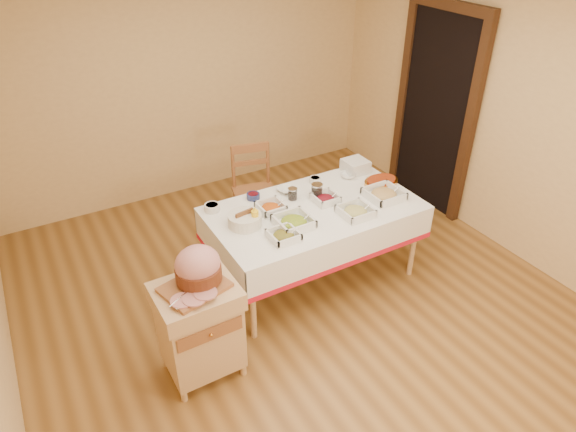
{
  "coord_description": "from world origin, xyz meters",
  "views": [
    {
      "loc": [
        -1.78,
        -2.87,
        3.06
      ],
      "look_at": [
        -0.02,
        0.2,
        0.83
      ],
      "focal_mm": 32.0,
      "sensor_mm": 36.0,
      "label": 1
    }
  ],
  "objects_px": {
    "dining_chair": "(254,190)",
    "plate_stack": "(355,166)",
    "mustard_bottle": "(255,218)",
    "brass_platter": "(381,181)",
    "ham_on_board": "(198,269)",
    "preserve_jar_left": "(293,194)",
    "bread_basket": "(245,220)",
    "butcher_cart": "(200,326)",
    "preserve_jar_right": "(317,191)",
    "dining_table": "(314,223)"
  },
  "relations": [
    {
      "from": "butcher_cart",
      "to": "bread_basket",
      "type": "bearing_deg",
      "value": 41.85
    },
    {
      "from": "butcher_cart",
      "to": "ham_on_board",
      "type": "relative_size",
      "value": 1.78
    },
    {
      "from": "preserve_jar_left",
      "to": "mustard_bottle",
      "type": "height_order",
      "value": "mustard_bottle"
    },
    {
      "from": "dining_chair",
      "to": "preserve_jar_right",
      "type": "bearing_deg",
      "value": -75.32
    },
    {
      "from": "plate_stack",
      "to": "butcher_cart",
      "type": "bearing_deg",
      "value": -155.4
    },
    {
      "from": "ham_on_board",
      "to": "mustard_bottle",
      "type": "height_order",
      "value": "ham_on_board"
    },
    {
      "from": "dining_chair",
      "to": "bread_basket",
      "type": "relative_size",
      "value": 3.4
    },
    {
      "from": "mustard_bottle",
      "to": "bread_basket",
      "type": "bearing_deg",
      "value": 138.39
    },
    {
      "from": "plate_stack",
      "to": "bread_basket",
      "type": "bearing_deg",
      "value": -166.33
    },
    {
      "from": "dining_table",
      "to": "preserve_jar_left",
      "type": "distance_m",
      "value": 0.32
    },
    {
      "from": "dining_table",
      "to": "brass_platter",
      "type": "bearing_deg",
      "value": 4.67
    },
    {
      "from": "ham_on_board",
      "to": "dining_table",
      "type": "bearing_deg",
      "value": 22.03
    },
    {
      "from": "preserve_jar_left",
      "to": "mustard_bottle",
      "type": "xyz_separation_m",
      "value": [
        -0.48,
        -0.23,
        0.03
      ]
    },
    {
      "from": "dining_chair",
      "to": "preserve_jar_left",
      "type": "bearing_deg",
      "value": -88.88
    },
    {
      "from": "butcher_cart",
      "to": "mustard_bottle",
      "type": "height_order",
      "value": "mustard_bottle"
    },
    {
      "from": "butcher_cart",
      "to": "bread_basket",
      "type": "xyz_separation_m",
      "value": [
        0.66,
        0.59,
        0.36
      ]
    },
    {
      "from": "dining_table",
      "to": "mustard_bottle",
      "type": "xyz_separation_m",
      "value": [
        -0.58,
        -0.01,
        0.24
      ]
    },
    {
      "from": "dining_chair",
      "to": "plate_stack",
      "type": "relative_size",
      "value": 4.31
    },
    {
      "from": "butcher_cart",
      "to": "brass_platter",
      "type": "height_order",
      "value": "brass_platter"
    },
    {
      "from": "mustard_bottle",
      "to": "brass_platter",
      "type": "distance_m",
      "value": 1.36
    },
    {
      "from": "dining_table",
      "to": "mustard_bottle",
      "type": "distance_m",
      "value": 0.62
    },
    {
      "from": "plate_stack",
      "to": "brass_platter",
      "type": "distance_m",
      "value": 0.32
    },
    {
      "from": "dining_table",
      "to": "ham_on_board",
      "type": "height_order",
      "value": "ham_on_board"
    },
    {
      "from": "dining_table",
      "to": "bread_basket",
      "type": "xyz_separation_m",
      "value": [
        -0.64,
        0.05,
        0.21
      ]
    },
    {
      "from": "butcher_cart",
      "to": "preserve_jar_left",
      "type": "bearing_deg",
      "value": 32.19
    },
    {
      "from": "mustard_bottle",
      "to": "plate_stack",
      "type": "height_order",
      "value": "mustard_bottle"
    },
    {
      "from": "dining_chair",
      "to": "plate_stack",
      "type": "xyz_separation_m",
      "value": [
        0.81,
        -0.59,
        0.33
      ]
    },
    {
      "from": "dining_chair",
      "to": "preserve_jar_left",
      "type": "xyz_separation_m",
      "value": [
        0.01,
        -0.75,
        0.32
      ]
    },
    {
      "from": "butcher_cart",
      "to": "dining_chair",
      "type": "xyz_separation_m",
      "value": [
        1.19,
        1.51,
        0.03
      ]
    },
    {
      "from": "dining_chair",
      "to": "mustard_bottle",
      "type": "distance_m",
      "value": 1.14
    },
    {
      "from": "bread_basket",
      "to": "plate_stack",
      "type": "height_order",
      "value": "bread_basket"
    },
    {
      "from": "dining_chair",
      "to": "preserve_jar_left",
      "type": "height_order",
      "value": "dining_chair"
    },
    {
      "from": "preserve_jar_left",
      "to": "bread_basket",
      "type": "relative_size",
      "value": 0.39
    },
    {
      "from": "butcher_cart",
      "to": "mustard_bottle",
      "type": "xyz_separation_m",
      "value": [
        0.72,
        0.53,
        0.39
      ]
    },
    {
      "from": "preserve_jar_left",
      "to": "brass_platter",
      "type": "xyz_separation_m",
      "value": [
        0.87,
        -0.15,
        -0.03
      ]
    },
    {
      "from": "dining_table",
      "to": "mustard_bottle",
      "type": "relative_size",
      "value": 9.89
    },
    {
      "from": "ham_on_board",
      "to": "preserve_jar_right",
      "type": "relative_size",
      "value": 3.36
    },
    {
      "from": "dining_chair",
      "to": "preserve_jar_right",
      "type": "distance_m",
      "value": 0.92
    },
    {
      "from": "preserve_jar_left",
      "to": "brass_platter",
      "type": "distance_m",
      "value": 0.88
    },
    {
      "from": "ham_on_board",
      "to": "preserve_jar_right",
      "type": "xyz_separation_m",
      "value": [
        1.37,
        0.65,
        -0.1
      ]
    },
    {
      "from": "bread_basket",
      "to": "plate_stack",
      "type": "bearing_deg",
      "value": 13.67
    },
    {
      "from": "ham_on_board",
      "to": "plate_stack",
      "type": "relative_size",
      "value": 2.03
    },
    {
      "from": "preserve_jar_right",
      "to": "brass_platter",
      "type": "xyz_separation_m",
      "value": [
        0.67,
        -0.07,
        -0.04
      ]
    },
    {
      "from": "ham_on_board",
      "to": "preserve_jar_right",
      "type": "bearing_deg",
      "value": 25.31
    },
    {
      "from": "preserve_jar_right",
      "to": "dining_table",
      "type": "bearing_deg",
      "value": -128.72
    },
    {
      "from": "bread_basket",
      "to": "dining_table",
      "type": "bearing_deg",
      "value": -4.23
    },
    {
      "from": "preserve_jar_left",
      "to": "bread_basket",
      "type": "bearing_deg",
      "value": -162.76
    },
    {
      "from": "dining_chair",
      "to": "bread_basket",
      "type": "bearing_deg",
      "value": -120.21
    },
    {
      "from": "preserve_jar_right",
      "to": "dining_chair",
      "type": "bearing_deg",
      "value": 104.68
    },
    {
      "from": "preserve_jar_left",
      "to": "mustard_bottle",
      "type": "distance_m",
      "value": 0.54
    }
  ]
}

